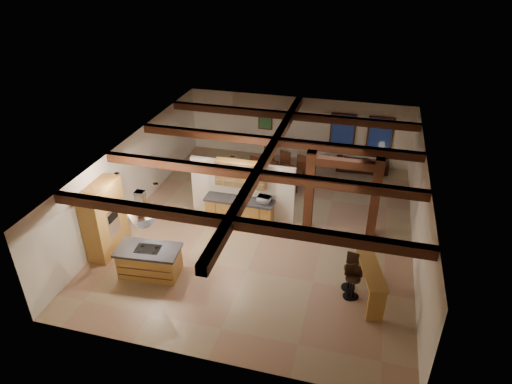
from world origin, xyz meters
TOP-DOWN VIEW (x-y plane):
  - ground at (0.00, 0.00)m, footprint 12.00×12.00m
  - room_walls at (0.00, 0.00)m, footprint 12.00×12.00m
  - ceiling_beams at (0.00, 0.00)m, footprint 10.00×12.00m
  - timber_posts at (2.50, 0.50)m, footprint 2.50×0.30m
  - partition_wall at (-1.00, 0.50)m, footprint 3.80×0.18m
  - pantry_cabinet at (-4.67, -2.60)m, footprint 0.67×1.60m
  - back_counter at (-1.00, 0.11)m, footprint 2.50×0.66m
  - upper_display_cabinet at (-1.00, 0.31)m, footprint 1.80×0.36m
  - range_hood at (-2.81, -3.36)m, footprint 1.10×1.10m
  - back_windows at (2.80, 5.93)m, footprint 2.70×0.07m
  - framed_art at (-1.50, 5.94)m, footprint 0.65×0.05m
  - recessed_cans at (-2.53, -1.93)m, footprint 3.16×2.46m
  - kitchen_island at (-2.81, -3.36)m, footprint 1.97×1.17m
  - dining_table at (-0.25, 3.16)m, footprint 1.98×1.16m
  - sofa at (3.01, 5.50)m, footprint 2.29×1.03m
  - microwave at (-0.10, 0.11)m, footprint 0.49×0.36m
  - bar_counter at (3.65, -2.70)m, footprint 1.03×2.11m
  - side_table at (3.75, 5.25)m, footprint 0.50×0.50m
  - table_lamp at (3.75, 5.25)m, footprint 0.31×0.31m
  - bar_stool_a at (3.15, -2.81)m, footprint 0.40×0.41m
  - bar_stool_b at (3.27, -2.79)m, footprint 0.37×0.39m
  - bar_stool_c at (3.11, -2.44)m, footprint 0.41×0.43m
  - dining_chairs at (-0.25, 3.16)m, footprint 2.52×2.52m

SIDE VIEW (x-z plane):
  - ground at x=0.00m, z-range 0.00..0.00m
  - side_table at x=3.75m, z-range 0.00..0.60m
  - sofa at x=3.01m, z-range 0.00..0.65m
  - dining_table at x=-0.25m, z-range 0.00..0.68m
  - kitchen_island at x=-2.81m, z-range 0.00..0.94m
  - back_counter at x=-1.00m, z-range 0.01..0.95m
  - bar_stool_b at x=3.27m, z-range 0.01..1.03m
  - bar_stool_a at x=3.15m, z-range 0.01..1.07m
  - bar_stool_c at x=3.11m, z-range 0.01..1.18m
  - dining_chairs at x=-0.25m, z-range 0.01..1.34m
  - bar_counter at x=3.65m, z-range 0.19..1.26m
  - table_lamp at x=3.75m, z-range 0.67..1.04m
  - microwave at x=-0.10m, z-range 0.94..1.19m
  - partition_wall at x=-1.00m, z-range 0.00..2.20m
  - pantry_cabinet at x=-4.67m, z-range 0.00..2.40m
  - back_windows at x=2.80m, z-range 0.65..2.35m
  - framed_art at x=-1.50m, z-range 1.27..2.12m
  - timber_posts at x=2.50m, z-range 0.31..3.21m
  - room_walls at x=0.00m, z-range -4.22..7.78m
  - range_hood at x=-2.81m, z-range 1.08..2.48m
  - upper_display_cabinet at x=-1.00m, z-range 1.37..2.33m
  - ceiling_beams at x=0.00m, z-range 2.62..2.90m
  - recessed_cans at x=-2.53m, z-range 2.85..2.89m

